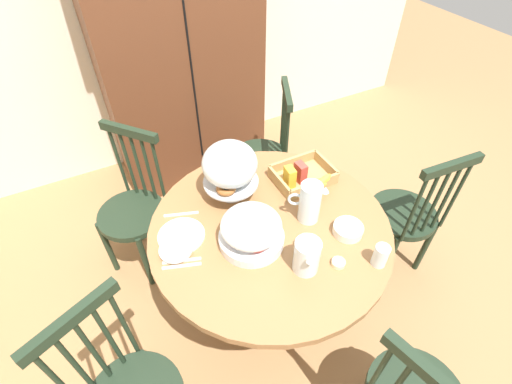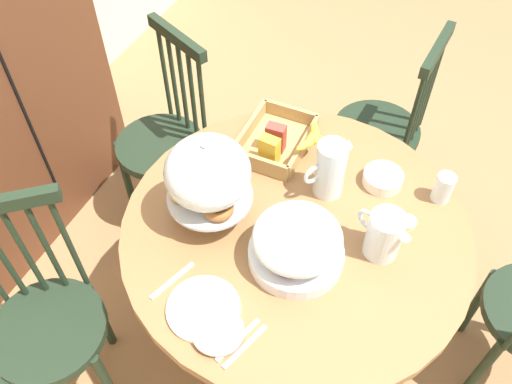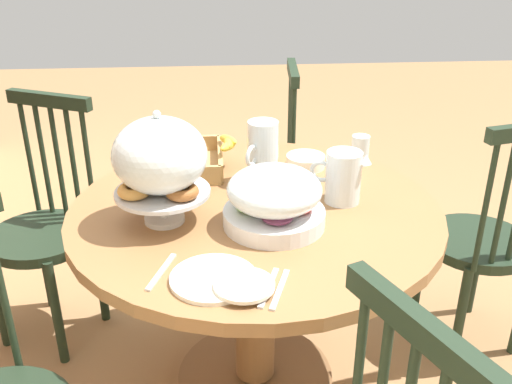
{
  "view_description": "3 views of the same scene",
  "coord_description": "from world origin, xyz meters",
  "px_view_note": "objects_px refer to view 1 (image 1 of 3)",
  "views": [
    {
      "loc": [
        -0.74,
        -1.01,
        2.11
      ],
      "look_at": [
        -0.13,
        0.15,
        0.84
      ],
      "focal_mm": 26.17,
      "sensor_mm": 36.0,
      "label": 1
    },
    {
      "loc": [
        -1.16,
        -0.32,
        2.16
      ],
      "look_at": [
        -0.13,
        0.15,
        0.84
      ],
      "focal_mm": 37.43,
      "sensor_mm": 36.0,
      "label": 2
    },
    {
      "loc": [
        -1.74,
        0.12,
        1.56
      ],
      "look_at": [
        -0.13,
        -0.0,
        0.79
      ],
      "focal_mm": 40.44,
      "sensor_mm": 36.0,
      "label": 3
    }
  ],
  "objects_px": {
    "cereal_basket": "(303,176)",
    "butter_dish": "(338,263)",
    "wooden_armoire": "(178,54)",
    "windsor_chair_near_window": "(405,216)",
    "dining_table": "(269,254)",
    "drinking_glass": "(381,256)",
    "milk_pitcher": "(306,257)",
    "windsor_chair_by_cabinet": "(264,157)",
    "fruit_platter_covered": "(251,230)",
    "orange_juice_pitcher": "(309,204)",
    "windsor_chair_facing_door": "(134,212)",
    "china_plate_large": "(181,236)",
    "pastry_stand_with_dome": "(230,166)",
    "china_plate_small": "(176,250)",
    "cereal_bowl": "(348,230)"
  },
  "relations": [
    {
      "from": "orange_juice_pitcher",
      "to": "drinking_glass",
      "type": "xyz_separation_m",
      "value": [
        0.13,
        -0.37,
        -0.04
      ]
    },
    {
      "from": "windsor_chair_near_window",
      "to": "butter_dish",
      "type": "distance_m",
      "value": 0.82
    },
    {
      "from": "dining_table",
      "to": "china_plate_large",
      "type": "xyz_separation_m",
      "value": [
        -0.4,
        0.14,
        0.23
      ]
    },
    {
      "from": "dining_table",
      "to": "milk_pitcher",
      "type": "relative_size",
      "value": 6.29
    },
    {
      "from": "wooden_armoire",
      "to": "windsor_chair_by_cabinet",
      "type": "xyz_separation_m",
      "value": [
        0.31,
        -0.71,
        -0.53
      ]
    },
    {
      "from": "dining_table",
      "to": "orange_juice_pitcher",
      "type": "xyz_separation_m",
      "value": [
        0.19,
        -0.04,
        0.32
      ]
    },
    {
      "from": "milk_pitcher",
      "to": "cereal_basket",
      "type": "xyz_separation_m",
      "value": [
        0.29,
        0.47,
        -0.03
      ]
    },
    {
      "from": "wooden_armoire",
      "to": "windsor_chair_near_window",
      "type": "relative_size",
      "value": 2.01
    },
    {
      "from": "dining_table",
      "to": "drinking_glass",
      "type": "distance_m",
      "value": 0.58
    },
    {
      "from": "windsor_chair_by_cabinet",
      "to": "windsor_chair_facing_door",
      "type": "height_order",
      "value": "same"
    },
    {
      "from": "windsor_chair_by_cabinet",
      "to": "pastry_stand_with_dome",
      "type": "relative_size",
      "value": 2.83
    },
    {
      "from": "china_plate_small",
      "to": "drinking_glass",
      "type": "xyz_separation_m",
      "value": [
        0.77,
        -0.47,
        0.04
      ]
    },
    {
      "from": "windsor_chair_near_window",
      "to": "windsor_chair_facing_door",
      "type": "height_order",
      "value": "same"
    },
    {
      "from": "windsor_chair_near_window",
      "to": "pastry_stand_with_dome",
      "type": "distance_m",
      "value": 1.14
    },
    {
      "from": "cereal_bowl",
      "to": "butter_dish",
      "type": "bearing_deg",
      "value": -139.27
    },
    {
      "from": "cereal_basket",
      "to": "fruit_platter_covered",
      "type": "bearing_deg",
      "value": -151.26
    },
    {
      "from": "wooden_armoire",
      "to": "drinking_glass",
      "type": "height_order",
      "value": "wooden_armoire"
    },
    {
      "from": "wooden_armoire",
      "to": "windsor_chair_near_window",
      "type": "distance_m",
      "value": 1.86
    },
    {
      "from": "cereal_basket",
      "to": "butter_dish",
      "type": "xyz_separation_m",
      "value": [
        -0.15,
        -0.52,
        -0.03
      ]
    },
    {
      "from": "orange_juice_pitcher",
      "to": "butter_dish",
      "type": "xyz_separation_m",
      "value": [
        -0.03,
        -0.29,
        -0.09
      ]
    },
    {
      "from": "windsor_chair_by_cabinet",
      "to": "drinking_glass",
      "type": "xyz_separation_m",
      "value": [
        -0.08,
        -1.2,
        0.34
      ]
    },
    {
      "from": "windsor_chair_by_cabinet",
      "to": "cereal_basket",
      "type": "distance_m",
      "value": 0.69
    },
    {
      "from": "orange_juice_pitcher",
      "to": "drinking_glass",
      "type": "height_order",
      "value": "orange_juice_pitcher"
    },
    {
      "from": "wooden_armoire",
      "to": "windsor_chair_facing_door",
      "type": "relative_size",
      "value": 2.01
    },
    {
      "from": "dining_table",
      "to": "milk_pitcher",
      "type": "xyz_separation_m",
      "value": [
        0.02,
        -0.28,
        0.3
      ]
    },
    {
      "from": "pastry_stand_with_dome",
      "to": "butter_dish",
      "type": "relative_size",
      "value": 5.73
    },
    {
      "from": "wooden_armoire",
      "to": "cereal_bowl",
      "type": "height_order",
      "value": "wooden_armoire"
    },
    {
      "from": "wooden_armoire",
      "to": "windsor_chair_by_cabinet",
      "type": "relative_size",
      "value": 2.01
    },
    {
      "from": "windsor_chair_facing_door",
      "to": "china_plate_small",
      "type": "xyz_separation_m",
      "value": [
        0.1,
        -0.63,
        0.3
      ]
    },
    {
      "from": "pastry_stand_with_dome",
      "to": "milk_pitcher",
      "type": "relative_size",
      "value": 1.85
    },
    {
      "from": "wooden_armoire",
      "to": "windsor_chair_facing_door",
      "type": "distance_m",
      "value": 1.16
    },
    {
      "from": "windsor_chair_by_cabinet",
      "to": "drinking_glass",
      "type": "distance_m",
      "value": 1.25
    },
    {
      "from": "milk_pitcher",
      "to": "drinking_glass",
      "type": "distance_m",
      "value": 0.32
    },
    {
      "from": "windsor_chair_facing_door",
      "to": "fruit_platter_covered",
      "type": "xyz_separation_m",
      "value": [
        0.42,
        -0.74,
        0.37
      ]
    },
    {
      "from": "windsor_chair_facing_door",
      "to": "china_plate_small",
      "type": "height_order",
      "value": "windsor_chair_facing_door"
    },
    {
      "from": "cereal_basket",
      "to": "windsor_chair_by_cabinet",
      "type": "bearing_deg",
      "value": 81.52
    },
    {
      "from": "wooden_armoire",
      "to": "butter_dish",
      "type": "distance_m",
      "value": 1.85
    },
    {
      "from": "milk_pitcher",
      "to": "china_plate_small",
      "type": "relative_size",
      "value": 1.24
    },
    {
      "from": "cereal_basket",
      "to": "drinking_glass",
      "type": "height_order",
      "value": "cereal_basket"
    },
    {
      "from": "cereal_basket",
      "to": "china_plate_large",
      "type": "distance_m",
      "value": 0.71
    },
    {
      "from": "milk_pitcher",
      "to": "orange_juice_pitcher",
      "type": "bearing_deg",
      "value": 54.52
    },
    {
      "from": "china_plate_small",
      "to": "milk_pitcher",
      "type": "bearing_deg",
      "value": -35.85
    },
    {
      "from": "dining_table",
      "to": "windsor_chair_facing_door",
      "type": "bearing_deg",
      "value": 128.21
    },
    {
      "from": "drinking_glass",
      "to": "dining_table",
      "type": "bearing_deg",
      "value": 127.82
    },
    {
      "from": "wooden_armoire",
      "to": "dining_table",
      "type": "xyz_separation_m",
      "value": [
        -0.09,
        -1.5,
        -0.46
      ]
    },
    {
      "from": "windsor_chair_facing_door",
      "to": "cereal_basket",
      "type": "distance_m",
      "value": 1.04
    },
    {
      "from": "windsor_chair_facing_door",
      "to": "fruit_platter_covered",
      "type": "height_order",
      "value": "windsor_chair_facing_door"
    },
    {
      "from": "china_plate_large",
      "to": "butter_dish",
      "type": "height_order",
      "value": "butter_dish"
    },
    {
      "from": "pastry_stand_with_dome",
      "to": "drinking_glass",
      "type": "xyz_separation_m",
      "value": [
        0.39,
        -0.69,
        -0.14
      ]
    },
    {
      "from": "fruit_platter_covered",
      "to": "cereal_basket",
      "type": "distance_m",
      "value": 0.49
    }
  ]
}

